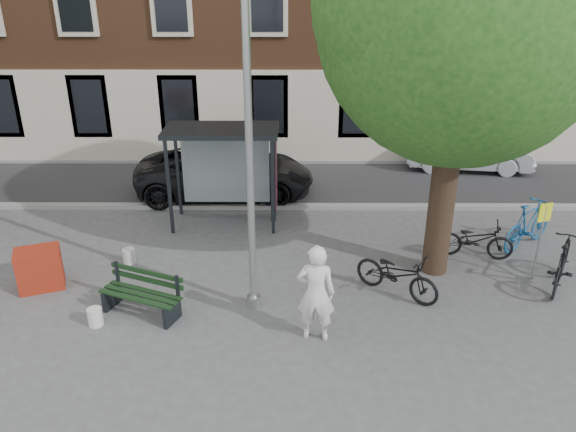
% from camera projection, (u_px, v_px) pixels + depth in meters
% --- Properties ---
extents(ground, '(90.00, 90.00, 0.00)m').
position_uv_depth(ground, '(254.00, 306.00, 11.41)').
color(ground, '#4C4C4F').
rests_on(ground, ground).
extents(road, '(40.00, 4.00, 0.01)m').
position_uv_depth(road, '(267.00, 183.00, 17.79)').
color(road, '#28282B').
rests_on(road, ground).
extents(curb_near, '(40.00, 0.25, 0.12)m').
position_uv_depth(curb_near, '(265.00, 206.00, 15.94)').
color(curb_near, gray).
rests_on(curb_near, ground).
extents(curb_far, '(40.00, 0.25, 0.12)m').
position_uv_depth(curb_far, '(269.00, 161.00, 19.59)').
color(curb_far, gray).
rests_on(curb_far, ground).
extents(lamppost, '(0.28, 0.35, 6.11)m').
position_uv_depth(lamppost, '(250.00, 178.00, 10.27)').
color(lamppost, '#9EA0A3').
rests_on(lamppost, ground).
extents(tree_right, '(5.76, 5.60, 8.20)m').
position_uv_depth(tree_right, '(468.00, 8.00, 10.35)').
color(tree_right, black).
rests_on(tree_right, ground).
extents(bus_shelter, '(2.85, 1.45, 2.62)m').
position_uv_depth(bus_shelter, '(238.00, 154.00, 14.37)').
color(bus_shelter, '#1E2328').
rests_on(bus_shelter, ground).
extents(painter, '(0.74, 0.53, 1.91)m').
position_uv_depth(painter, '(316.00, 293.00, 10.07)').
color(painter, white).
rests_on(painter, ground).
extents(bench, '(1.75, 1.12, 0.86)m').
position_uv_depth(bench, '(142.00, 296.00, 11.03)').
color(bench, '#1E2328').
rests_on(bench, ground).
extents(bike_a, '(1.83, 0.94, 0.92)m').
position_uv_depth(bike_a, '(475.00, 240.00, 13.13)').
color(bike_a, black).
rests_on(bike_a, ground).
extents(bike_b, '(1.87, 1.67, 1.18)m').
position_uv_depth(bike_b, '(528.00, 225.00, 13.58)').
color(bike_b, '#1A5490').
rests_on(bike_b, ground).
extents(bike_c, '(1.90, 1.68, 0.99)m').
position_uv_depth(bike_c, '(397.00, 274.00, 11.60)').
color(bike_c, black).
rests_on(bike_c, ground).
extents(bike_d, '(1.44, 1.89, 1.14)m').
position_uv_depth(bike_d, '(562.00, 264.00, 11.86)').
color(bike_d, black).
rests_on(bike_d, ground).
extents(car_dark, '(5.27, 2.59, 1.44)m').
position_uv_depth(car_dark, '(225.00, 172.00, 16.63)').
color(car_dark, black).
rests_on(car_dark, ground).
extents(car_silver, '(4.25, 1.92, 1.35)m').
position_uv_depth(car_silver, '(468.00, 150.00, 18.76)').
color(car_silver, '#B3B5BB').
rests_on(car_silver, ground).
extents(red_stand, '(1.05, 0.88, 0.90)m').
position_uv_depth(red_stand, '(40.00, 269.00, 11.90)').
color(red_stand, maroon).
rests_on(red_stand, ground).
extents(bucket_a, '(0.33, 0.33, 0.36)m').
position_uv_depth(bucket_a, '(95.00, 317.00, 10.74)').
color(bucket_a, silver).
rests_on(bucket_a, ground).
extents(bucket_c, '(0.34, 0.34, 0.36)m').
position_uv_depth(bucket_c, '(129.00, 256.00, 12.98)').
color(bucket_c, silver).
rests_on(bucket_c, ground).
extents(notice_sign, '(0.31, 0.12, 1.82)m').
position_uv_depth(notice_sign, '(542.00, 226.00, 11.85)').
color(notice_sign, '#9EA0A3').
rests_on(notice_sign, ground).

